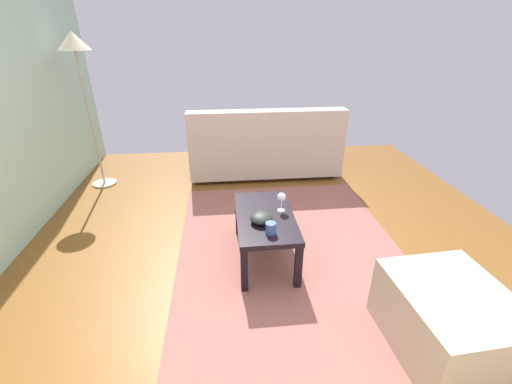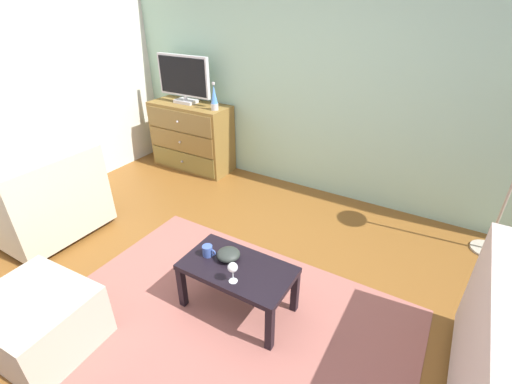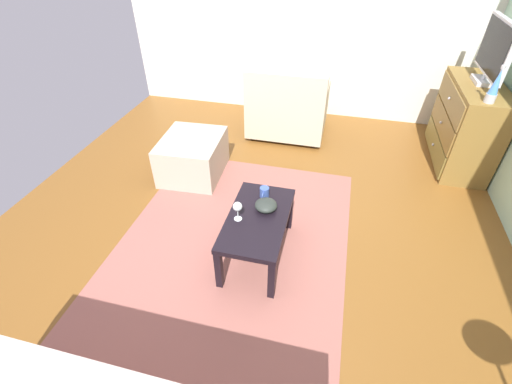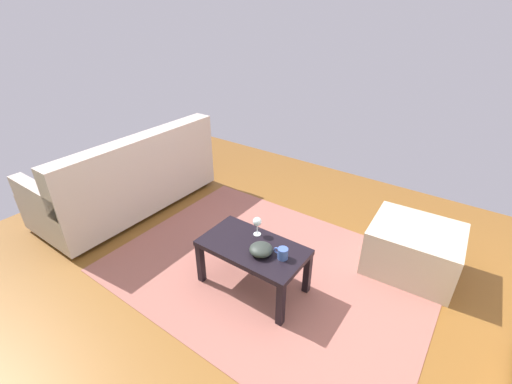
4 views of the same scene
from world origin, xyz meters
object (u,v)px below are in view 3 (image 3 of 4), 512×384
object	(u,v)px
mug	(264,192)
armchair	(288,108)
coffee_table	(258,223)
ottoman	(193,157)
bowl_decorative	(266,205)
tv	(495,51)
dresser	(465,125)
wine_glass	(238,207)
lava_lamp	(495,87)

from	to	relation	value
mug	armchair	xyz separation A→B (m)	(-1.85, -0.12, -0.09)
coffee_table	ottoman	bearing A→B (deg)	-135.90
bowl_decorative	coffee_table	bearing A→B (deg)	-21.69
bowl_decorative	armchair	bearing A→B (deg)	-175.14
tv	mug	distance (m)	2.65
dresser	armchair	size ratio (longest dim) A/B	1.18
tv	mug	xyz separation A→B (m)	(1.74, -1.85, -0.75)
dresser	mug	world-z (taller)	dresser
mug	ottoman	xyz separation A→B (m)	(-0.71, -0.93, -0.24)
coffee_table	wine_glass	world-z (taller)	wine_glass
bowl_decorative	armchair	world-z (taller)	armchair
dresser	mug	xyz separation A→B (m)	(1.67, -1.83, 0.00)
tv	bowl_decorative	distance (m)	2.72
coffee_table	ottoman	world-z (taller)	ottoman
dresser	coffee_table	bearing A→B (deg)	-43.35
bowl_decorative	armchair	xyz separation A→B (m)	(-2.00, -0.17, -0.09)
coffee_table	mug	size ratio (longest dim) A/B	7.15
mug	bowl_decorative	world-z (taller)	mug
lava_lamp	coffee_table	bearing A→B (deg)	-50.20
coffee_table	ottoman	xyz separation A→B (m)	(-0.97, -0.94, -0.13)
tv	coffee_table	bearing A→B (deg)	-42.75
armchair	lava_lamp	bearing A→B (deg)	71.91
lava_lamp	bowl_decorative	size ratio (longest dim) A/B	1.90
mug	ottoman	bearing A→B (deg)	-127.40
coffee_table	bowl_decorative	bearing A→B (deg)	158.31
lava_lamp	ottoman	distance (m)	2.89
dresser	lava_lamp	bearing A→B (deg)	-5.53
wine_glass	ottoman	distance (m)	1.34
lava_lamp	coffee_table	distance (m)	2.41
mug	dresser	bearing A→B (deg)	132.47
lava_lamp	bowl_decorative	xyz separation A→B (m)	(1.38, -1.74, -0.59)
lava_lamp	wine_glass	world-z (taller)	lava_lamp
mug	bowl_decorative	distance (m)	0.16
dresser	wine_glass	bearing A→B (deg)	-44.60
wine_glass	armchair	world-z (taller)	armchair
wine_glass	bowl_decorative	world-z (taller)	wine_glass
tv	wine_glass	world-z (taller)	tv
wine_glass	mug	world-z (taller)	wine_glass
tv	wine_glass	size ratio (longest dim) A/B	4.95
armchair	ottoman	world-z (taller)	armchair
wine_glass	armchair	size ratio (longest dim) A/B	0.17
wine_glass	mug	size ratio (longest dim) A/B	1.38
coffee_table	lava_lamp	bearing A→B (deg)	129.80
mug	coffee_table	bearing A→B (deg)	1.44
bowl_decorative	dresser	bearing A→B (deg)	135.72
coffee_table	armchair	distance (m)	2.11
wine_glass	ottoman	bearing A→B (deg)	-141.99
coffee_table	ottoman	distance (m)	1.36
lava_lamp	dresser	bearing A→B (deg)	174.47
coffee_table	armchair	xyz separation A→B (m)	(-2.10, -0.13, 0.01)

